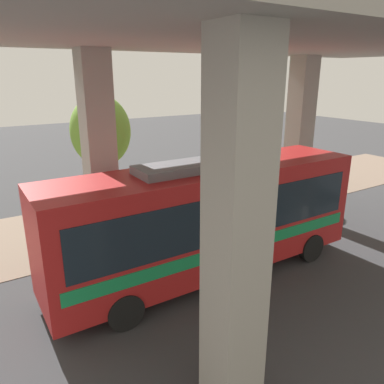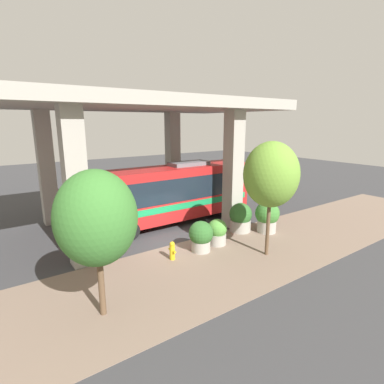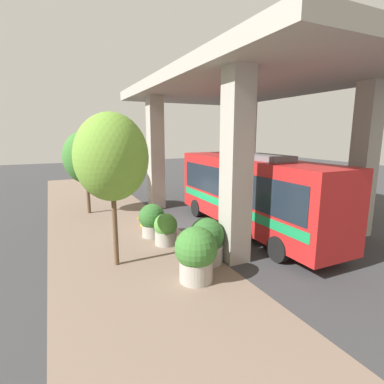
# 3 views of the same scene
# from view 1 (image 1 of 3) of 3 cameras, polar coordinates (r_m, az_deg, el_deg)

# --- Properties ---
(ground_plane) EXTENTS (80.00, 80.00, 0.00)m
(ground_plane) POSITION_cam_1_polar(r_m,az_deg,el_deg) (15.97, 2.30, -5.80)
(ground_plane) COLOR #38383A
(ground_plane) RESTS_ON ground
(sidewalk_strip) EXTENTS (6.00, 40.00, 0.02)m
(sidewalk_strip) POSITION_cam_1_polar(r_m,az_deg,el_deg) (18.33, -3.01, -2.61)
(sidewalk_strip) COLOR #7A6656
(sidewalk_strip) RESTS_ON ground
(overpass) EXTENTS (9.40, 17.16, 7.67)m
(overpass) POSITION_cam_1_polar(r_m,az_deg,el_deg) (11.60, 14.59, 18.55)
(overpass) COLOR #9E998E
(overpass) RESTS_ON ground
(bus) EXTENTS (2.52, 10.34, 3.87)m
(bus) POSITION_cam_1_polar(r_m,az_deg,el_deg) (11.77, 2.54, -3.57)
(bus) COLOR #B21E1E
(bus) RESTS_ON ground
(fire_hydrant) EXTENTS (0.52, 0.25, 0.91)m
(fire_hydrant) POSITION_cam_1_polar(r_m,az_deg,el_deg) (17.46, 2.21, -2.09)
(fire_hydrant) COLOR gold
(fire_hydrant) RESTS_ON ground
(planter_front) EXTENTS (1.02, 1.02, 1.39)m
(planter_front) POSITION_cam_1_polar(r_m,az_deg,el_deg) (15.85, -6.06, -3.39)
(planter_front) COLOR #9E998E
(planter_front) RESTS_ON ground
(planter_middle) EXTENTS (1.22, 1.22, 1.58)m
(planter_middle) POSITION_cam_1_polar(r_m,az_deg,el_deg) (16.52, -2.60, -1.96)
(planter_middle) COLOR #9E998E
(planter_middle) RESTS_ON ground
(planter_back) EXTENTS (1.32, 1.32, 1.73)m
(planter_back) POSITION_cam_1_polar(r_m,az_deg,el_deg) (14.32, -13.38, -5.47)
(planter_back) COLOR #9E998E
(planter_back) RESTS_ON ground
(planter_extra) EXTENTS (1.40, 1.40, 1.86)m
(planter_extra) POSITION_cam_1_polar(r_m,az_deg,el_deg) (14.90, -18.92, -4.53)
(planter_extra) COLOR #9E998E
(planter_extra) RESTS_ON ground
(street_tree_near) EXTENTS (2.58, 2.58, 4.96)m
(street_tree_near) POSITION_cam_1_polar(r_m,az_deg,el_deg) (20.86, 8.19, 9.34)
(street_tree_near) COLOR brown
(street_tree_near) RESTS_ON ground
(street_tree_far) EXTENTS (2.56, 2.56, 5.52)m
(street_tree_far) POSITION_cam_1_polar(r_m,az_deg,el_deg) (16.73, -13.75, 8.99)
(street_tree_far) COLOR brown
(street_tree_far) RESTS_ON ground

